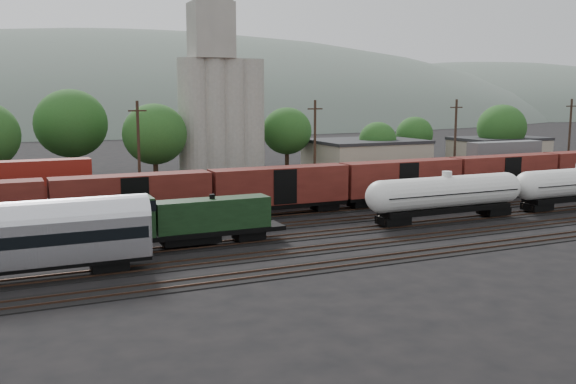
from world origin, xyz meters
name	(u,v)px	position (x,y,z in m)	size (l,w,h in m)	color
ground	(308,224)	(0.00, 0.00, 0.00)	(600.00, 600.00, 0.00)	black
tracks	(308,223)	(0.00, 0.00, 0.05)	(180.00, 33.20, 0.20)	black
green_locomotive	(179,220)	(-14.38, -5.00, 2.48)	(16.38, 2.89, 4.33)	black
tank_car_a	(446,194)	(13.03, -5.00, 2.86)	(18.49, 3.31, 4.85)	silver
orange_locomotive	(285,186)	(2.02, 10.00, 2.41)	(16.81, 2.80, 4.20)	black
boxcar_string	(280,187)	(-0.84, 5.00, 3.12)	(138.20, 2.90, 4.20)	black
container_wall	(128,189)	(-14.76, 15.00, 2.39)	(161.87, 2.60, 5.80)	black
grain_silo	(221,104)	(3.28, 36.00, 11.26)	(13.40, 5.00, 29.00)	gray
industrial_sheds	(244,162)	(6.63, 35.25, 2.56)	(119.38, 17.26, 5.10)	#9E937F
tree_band	(134,129)	(-9.05, 39.40, 7.70)	(167.61, 22.13, 13.67)	black
utility_poles	(232,146)	(0.00, 22.00, 6.21)	(122.20, 0.36, 12.00)	black
distant_hills	(113,164)	(23.92, 260.00, -20.56)	(860.00, 286.00, 130.00)	#59665B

